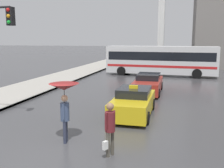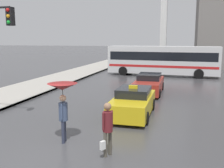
% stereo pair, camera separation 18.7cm
% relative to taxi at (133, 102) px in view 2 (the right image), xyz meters
% --- Properties ---
extents(ground_plane, '(300.00, 300.00, 0.00)m').
position_rel_taxi_xyz_m(ground_plane, '(-1.97, -5.68, -0.66)').
color(ground_plane, '#424244').
extents(taxi, '(1.91, 4.29, 1.55)m').
position_rel_taxi_xyz_m(taxi, '(0.00, 0.00, 0.00)').
color(taxi, gold).
rests_on(taxi, ground_plane).
extents(sedan_red, '(1.91, 4.61, 1.37)m').
position_rel_taxi_xyz_m(sedan_red, '(0.08, 5.91, -0.01)').
color(sedan_red, '#A52D23').
rests_on(sedan_red, ground_plane).
extents(city_bus, '(11.68, 3.20, 3.14)m').
position_rel_taxi_xyz_m(city_bus, '(0.32, 15.64, 1.08)').
color(city_bus, silver).
rests_on(city_bus, ground_plane).
extents(pedestrian_with_umbrella, '(1.09, 1.09, 2.26)m').
position_rel_taxi_xyz_m(pedestrian_with_umbrella, '(-1.86, -4.24, 1.16)').
color(pedestrian_with_umbrella, '#2D3347').
rests_on(pedestrian_with_umbrella, ground_plane).
extents(pedestrian_man, '(0.44, 0.60, 1.82)m').
position_rel_taxi_xyz_m(pedestrian_man, '(0.05, -4.96, 0.41)').
color(pedestrian_man, '#4C473D').
rests_on(pedestrian_man, ground_plane).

